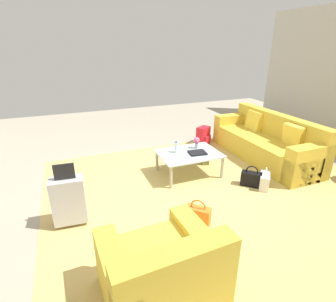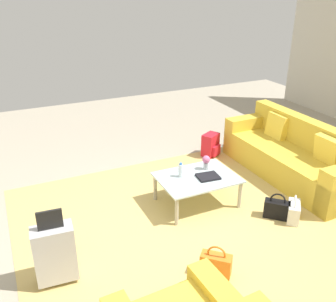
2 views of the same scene
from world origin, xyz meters
name	(u,v)px [view 1 (image 1 of 2)]	position (x,y,z in m)	size (l,w,h in m)	color
ground_plane	(179,192)	(0.00, 0.00, 0.00)	(12.00, 12.00, 0.00)	#A89E89
area_rug	(219,191)	(-0.60, 0.20, 0.00)	(5.20, 4.40, 0.01)	tan
couch	(267,143)	(-2.19, -0.60, 0.31)	(0.86, 2.40, 0.88)	gold
armchair	(163,277)	(0.90, 1.67, 0.29)	(1.02, 0.91, 0.81)	gold
coffee_table	(189,155)	(-0.40, -0.50, 0.37)	(1.05, 0.77, 0.42)	silver
water_bottle	(176,147)	(-0.20, -0.60, 0.51)	(0.06, 0.06, 0.20)	silver
coffee_table_book	(197,153)	(-0.52, -0.42, 0.43)	(0.29, 0.23, 0.03)	black
flower_vase	(197,142)	(-0.62, -0.65, 0.54)	(0.11, 0.11, 0.21)	#B2B7BC
suitcase_silver	(69,200)	(1.60, 0.20, 0.36)	(0.42, 0.25, 0.85)	#B7B7BC
handbag_black	(251,179)	(-1.17, 0.24, 0.13)	(0.33, 0.32, 0.36)	black
handbag_olive	(204,156)	(-0.92, -0.86, 0.13)	(0.24, 0.35, 0.36)	olive
handbag_white	(265,181)	(-1.33, 0.37, 0.13)	(0.32, 0.33, 0.36)	white
handbag_orange	(198,215)	(0.09, 0.80, 0.13)	(0.33, 0.32, 0.36)	orange
backpack_red	(203,136)	(-1.40, -1.79, 0.19)	(0.36, 0.34, 0.40)	red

